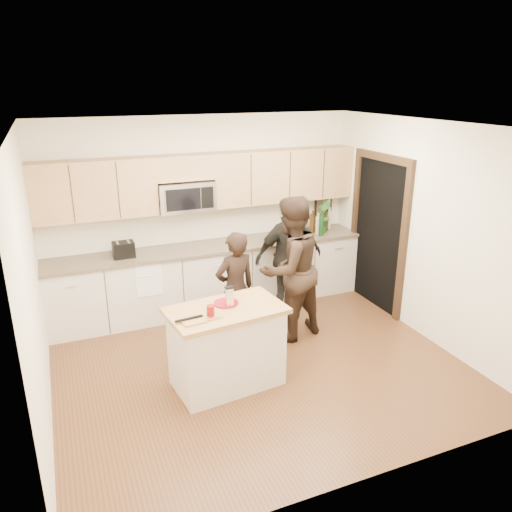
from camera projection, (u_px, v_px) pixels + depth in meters
name	position (u px, v px, depth m)	size (l,w,h in m)	color
floor	(258.00, 363.00, 5.83)	(4.50, 4.50, 0.00)	brown
room_shell	(258.00, 220.00, 5.26)	(4.52, 4.02, 2.71)	silver
back_cabinetry	(212.00, 277.00, 7.15)	(4.50, 0.66, 0.94)	beige
upper_cabinetry	(208.00, 180.00, 6.83)	(4.50, 0.33, 0.75)	tan
microwave	(185.00, 196.00, 6.74)	(0.76, 0.41, 0.40)	silver
doorway	(378.00, 228.00, 7.04)	(0.06, 1.25, 2.20)	black
framed_picture	(323.00, 205.00, 7.84)	(0.30, 0.03, 0.38)	black
dish_towel	(147.00, 268.00, 6.53)	(0.34, 0.60, 0.48)	white
island	(227.00, 346.00, 5.30)	(1.27, 0.83, 0.90)	beige
red_plate	(226.00, 303.00, 5.26)	(0.26, 0.26, 0.02)	maroon
box_grater	(229.00, 296.00, 5.15)	(0.09, 0.06, 0.21)	silver
drink_glass	(211.00, 311.00, 4.97)	(0.08, 0.08, 0.11)	maroon
cutting_board	(194.00, 321.00, 4.86)	(0.23, 0.17, 0.02)	tan
tongs	(189.00, 319.00, 4.86)	(0.28, 0.03, 0.02)	black
knife	(213.00, 318.00, 4.89)	(0.22, 0.02, 0.01)	silver
toaster	(124.00, 250.00, 6.51)	(0.27, 0.21, 0.21)	black
bottle_cluster	(320.00, 221.00, 7.58)	(0.61, 0.36, 0.39)	black
orchid	(322.00, 214.00, 7.58)	(0.29, 0.24, 0.53)	#36692A
woman_left	(235.00, 289.00, 6.06)	(0.53, 0.35, 1.46)	black
woman_center	(290.00, 269.00, 6.18)	(0.89, 0.70, 1.84)	black
woman_right	(289.00, 256.00, 6.88)	(0.97, 0.41, 1.66)	black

